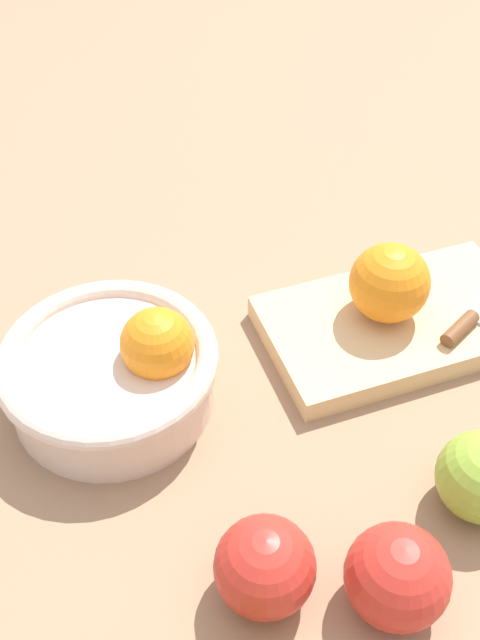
# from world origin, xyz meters

# --- Properties ---
(ground_plane) EXTENTS (2.40, 2.40, 0.00)m
(ground_plane) POSITION_xyz_m (0.00, 0.00, 0.00)
(ground_plane) COLOR #997556
(bowl) EXTENTS (0.19, 0.19, 0.10)m
(bowl) POSITION_xyz_m (-0.20, 0.07, 0.04)
(bowl) COLOR beige
(bowl) RESTS_ON ground_plane
(cutting_board) EXTENTS (0.27, 0.19, 0.02)m
(cutting_board) POSITION_xyz_m (0.07, 0.01, 0.01)
(cutting_board) COLOR #DBB77F
(cutting_board) RESTS_ON ground_plane
(orange_on_board) EXTENTS (0.07, 0.07, 0.07)m
(orange_on_board) POSITION_xyz_m (0.06, 0.02, 0.06)
(orange_on_board) COLOR orange
(orange_on_board) RESTS_ON cutting_board
(knife) EXTENTS (0.15, 0.06, 0.01)m
(knife) POSITION_xyz_m (0.13, -0.03, 0.03)
(knife) COLOR silver
(knife) RESTS_ON cutting_board
(apple_front_left) EXTENTS (0.07, 0.07, 0.07)m
(apple_front_left) POSITION_xyz_m (-0.11, -0.19, 0.04)
(apple_front_left) COLOR red
(apple_front_left) RESTS_ON ground_plane
(apple_front_left_2) EXTENTS (0.07, 0.07, 0.07)m
(apple_front_left_2) POSITION_xyz_m (-0.18, -0.14, 0.04)
(apple_front_left_2) COLOR red
(apple_front_left_2) RESTS_ON ground_plane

